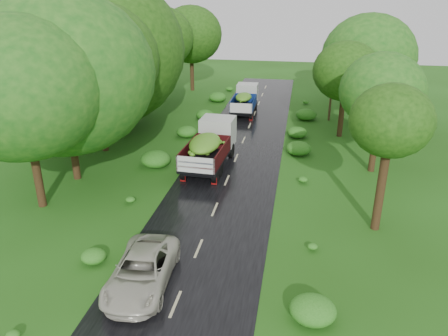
% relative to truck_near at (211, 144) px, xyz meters
% --- Properties ---
extents(ground, '(120.00, 120.00, 0.00)m').
position_rel_truck_near_xyz_m(ground, '(1.52, -14.31, -1.62)').
color(ground, '#1D460F').
rests_on(ground, ground).
extents(road, '(6.50, 80.00, 0.02)m').
position_rel_truck_near_xyz_m(road, '(1.52, -9.31, -1.61)').
color(road, black).
rests_on(road, ground).
extents(road_lines, '(0.12, 69.60, 0.00)m').
position_rel_truck_near_xyz_m(road_lines, '(1.52, -8.31, -1.59)').
color(road_lines, '#BFB78C').
rests_on(road_lines, road).
extents(truck_near, '(2.76, 6.92, 2.86)m').
position_rel_truck_near_xyz_m(truck_near, '(0.00, 0.00, 0.00)').
color(truck_near, black).
rests_on(truck_near, ground).
extents(truck_far, '(2.14, 5.90, 2.48)m').
position_rel_truck_near_xyz_m(truck_far, '(0.54, 13.86, -0.22)').
color(truck_far, black).
rests_on(truck_far, ground).
extents(car, '(2.66, 5.22, 1.41)m').
position_rel_truck_near_xyz_m(car, '(-0.16, -13.38, -0.89)').
color(car, beige).
rests_on(car, road).
extents(utility_pole, '(1.29, 0.43, 7.48)m').
position_rel_truck_near_xyz_m(utility_pole, '(8.56, 12.64, 2.24)').
color(utility_pole, '#382616').
rests_on(utility_pole, ground).
extents(trees_left, '(8.27, 34.02, 9.04)m').
position_rel_truck_near_xyz_m(trees_left, '(-8.89, 5.37, 4.93)').
color(trees_left, black).
rests_on(trees_left, ground).
extents(trees_right, '(5.96, 31.81, 7.60)m').
position_rel_truck_near_xyz_m(trees_right, '(10.76, 9.81, 3.92)').
color(trees_right, black).
rests_on(trees_right, ground).
extents(shrubs, '(11.90, 44.00, 0.70)m').
position_rel_truck_near_xyz_m(shrubs, '(1.52, -0.31, -1.27)').
color(shrubs, '#256B19').
rests_on(shrubs, ground).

